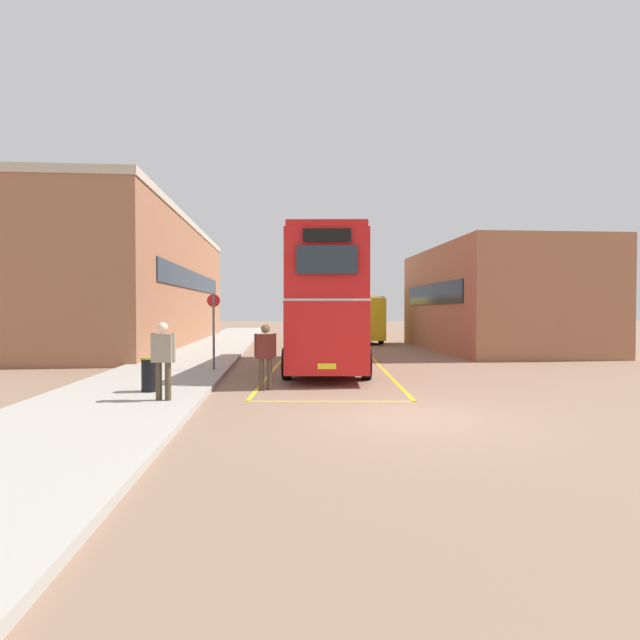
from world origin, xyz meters
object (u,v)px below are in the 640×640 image
Objects in this scene: double_decker_bus at (326,301)px; pedestrian_boarding at (265,352)px; bus_stop_sign at (214,324)px; pedestrian_waiting_near at (163,355)px; single_deck_bus at (355,317)px; litter_bin at (150,374)px.

double_decker_bus is 5.45× the size of pedestrian_boarding.
double_decker_bus is 4.27m from bus_stop_sign.
pedestrian_boarding is at bearing -62.88° from bus_stop_sign.
single_deck_bus is at bearing 71.00° from pedestrian_waiting_near.
single_deck_bus reaches higher than pedestrian_boarding.
litter_bin is 0.33× the size of bus_stop_sign.
pedestrian_waiting_near reaches higher than pedestrian_boarding.
bus_stop_sign is at bearing 86.39° from pedestrian_waiting_near.
double_decker_bus reaches higher than single_deck_bus.
pedestrian_boarding is at bearing -113.28° from double_decker_bus.
pedestrian_boarding is (-2.12, -4.93, -1.45)m from double_decker_bus.
double_decker_bus reaches higher than bus_stop_sign.
pedestrian_boarding is (-5.57, -20.62, -0.58)m from single_deck_bus.
single_deck_bus reaches higher than bus_stop_sign.
single_deck_bus is 5.21× the size of pedestrian_waiting_near.
pedestrian_waiting_near is at bearing -93.61° from bus_stop_sign.
single_deck_bus is at bearing 74.87° from pedestrian_boarding.
double_decker_bus is at bearing 49.10° from litter_bin.
bus_stop_sign is (-1.89, 3.68, 0.65)m from pedestrian_boarding.
single_deck_bus is 3.59× the size of bus_stop_sign.
litter_bin is 4.78m from bus_stop_sign.
double_decker_bus is 16.09m from single_deck_bus.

